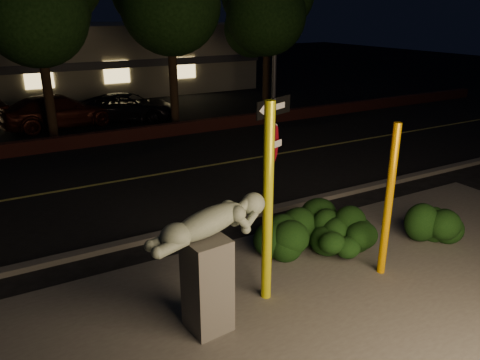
% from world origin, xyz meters
% --- Properties ---
extents(ground, '(90.00, 90.00, 0.00)m').
position_xyz_m(ground, '(0.00, 10.00, 0.00)').
color(ground, black).
rests_on(ground, ground).
extents(patio, '(14.00, 6.00, 0.02)m').
position_xyz_m(patio, '(0.00, -1.00, 0.01)').
color(patio, '#4C4944').
rests_on(patio, ground).
extents(road, '(80.00, 8.00, 0.01)m').
position_xyz_m(road, '(0.00, 7.00, 0.01)').
color(road, black).
rests_on(road, ground).
extents(lane_marking, '(80.00, 0.12, 0.00)m').
position_xyz_m(lane_marking, '(0.00, 7.00, 0.02)').
color(lane_marking, '#ACA745').
rests_on(lane_marking, road).
extents(curb, '(80.00, 0.25, 0.12)m').
position_xyz_m(curb, '(0.00, 2.90, 0.06)').
color(curb, '#4C4944').
rests_on(curb, ground).
extents(brick_wall, '(40.00, 0.35, 0.50)m').
position_xyz_m(brick_wall, '(0.00, 11.30, 0.25)').
color(brick_wall, '#481B17').
rests_on(brick_wall, ground).
extents(parking_lot, '(40.00, 12.00, 0.01)m').
position_xyz_m(parking_lot, '(0.00, 17.00, 0.01)').
color(parking_lot, black).
rests_on(parking_lot, ground).
extents(building, '(22.00, 10.20, 4.00)m').
position_xyz_m(building, '(0.00, 24.99, 2.00)').
color(building, gray).
rests_on(building, ground).
extents(yellow_pole_left, '(0.18, 0.18, 3.50)m').
position_xyz_m(yellow_pole_left, '(-1.02, -0.19, 1.75)').
color(yellow_pole_left, yellow).
rests_on(yellow_pole_left, ground).
extents(yellow_pole_right, '(0.15, 0.15, 2.97)m').
position_xyz_m(yellow_pole_right, '(1.36, -0.58, 1.48)').
color(yellow_pole_right, '#EB9C00').
rests_on(yellow_pole_right, ground).
extents(signpost, '(1.02, 0.43, 3.21)m').
position_xyz_m(signpost, '(0.06, 1.32, 2.28)').
color(signpost, black).
rests_on(signpost, ground).
extents(sculpture, '(2.00, 0.71, 2.13)m').
position_xyz_m(sculpture, '(-2.24, -0.46, 1.31)').
color(sculpture, '#4C4944').
rests_on(sculpture, ground).
extents(hedge_center, '(2.27, 1.69, 1.07)m').
position_xyz_m(hedge_center, '(0.59, 1.07, 0.54)').
color(hedge_center, black).
rests_on(hedge_center, ground).
extents(hedge_right, '(1.63, 1.03, 1.00)m').
position_xyz_m(hedge_right, '(1.23, 0.31, 0.50)').
color(hedge_right, black).
rests_on(hedge_right, ground).
extents(hedge_far_right, '(1.47, 1.21, 0.88)m').
position_xyz_m(hedge_far_right, '(3.31, -0.12, 0.44)').
color(hedge_far_right, black).
rests_on(hedge_far_right, ground).
extents(parked_car_darkred, '(5.02, 2.50, 1.40)m').
position_xyz_m(parked_car_darkred, '(-1.91, 15.03, 0.70)').
color(parked_car_darkred, '#38110B').
rests_on(parked_car_darkred, ground).
extents(parked_car_dark, '(4.91, 3.83, 1.24)m').
position_xyz_m(parked_car_dark, '(1.04, 14.85, 0.62)').
color(parked_car_dark, black).
rests_on(parked_car_dark, ground).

